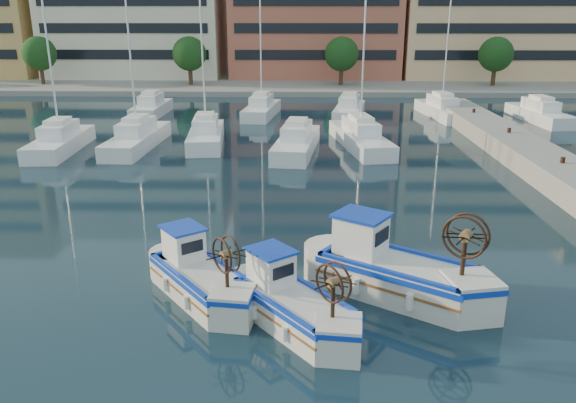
% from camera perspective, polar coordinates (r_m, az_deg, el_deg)
% --- Properties ---
extents(ground, '(300.00, 300.00, 0.00)m').
position_cam_1_polar(ground, '(16.93, 3.13, -11.68)').
color(ground, '#193241').
rests_on(ground, ground).
extents(yacht_marina, '(38.57, 22.58, 11.50)m').
position_cam_1_polar(yacht_marina, '(43.42, 0.42, 7.81)').
color(yacht_marina, white).
rests_on(yacht_marina, ground).
extents(fishing_boat_a, '(3.77, 4.18, 2.60)m').
position_cam_1_polar(fishing_boat_a, '(17.97, -9.03, -7.43)').
color(fishing_boat_a, silver).
rests_on(fishing_boat_a, ground).
extents(fishing_boat_b, '(3.76, 4.08, 2.56)m').
position_cam_1_polar(fishing_boat_b, '(16.23, 0.31, -10.21)').
color(fishing_boat_b, silver).
rests_on(fishing_boat_b, ground).
extents(fishing_boat_c, '(5.15, 4.38, 3.15)m').
position_cam_1_polar(fishing_boat_c, '(18.10, 10.60, -6.79)').
color(fishing_boat_c, silver).
rests_on(fishing_boat_c, ground).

